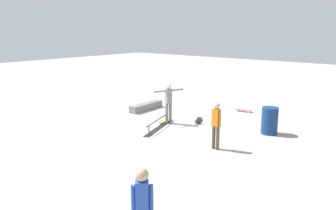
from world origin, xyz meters
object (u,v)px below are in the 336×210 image
object	(u,v)px
grind_rail	(158,124)
skater_main	(169,100)
skate_ledge	(146,106)
loose_skateboard_black	(199,120)
loose_skateboard_pink	(244,110)
trash_bin	(270,121)
skateboard_main	(166,121)
bystander_orange_shirt	(216,123)
bystander_blue_shirt	(142,208)

from	to	relation	value
grind_rail	skater_main	bearing A→B (deg)	172.07
skate_ledge	loose_skateboard_black	size ratio (longest dim) A/B	2.45
skate_ledge	skater_main	distance (m)	2.71
skate_ledge	skater_main	size ratio (longest dim) A/B	1.20
loose_skateboard_pink	loose_skateboard_black	size ratio (longest dim) A/B	1.02
skate_ledge	trash_bin	distance (m)	6.04
skateboard_main	bystander_orange_shirt	bearing A→B (deg)	-112.68
grind_rail	bystander_blue_shirt	world-z (taller)	bystander_blue_shirt
bystander_blue_shirt	loose_skateboard_pink	size ratio (longest dim) A/B	1.96
bystander_orange_shirt	bystander_blue_shirt	world-z (taller)	bystander_blue_shirt
bystander_blue_shirt	loose_skateboard_pink	xyz separation A→B (m)	(-10.42, -3.55, -0.84)
skater_main	loose_skateboard_pink	size ratio (longest dim) A/B	2.00
skate_ledge	bystander_blue_shirt	bearing A→B (deg)	42.89
bystander_blue_shirt	skater_main	bearing A→B (deg)	-95.57
grind_rail	loose_skateboard_pink	xyz separation A→B (m)	(-4.56, 1.25, -0.09)
skater_main	loose_skateboard_black	distance (m)	1.54
grind_rail	skateboard_main	distance (m)	0.95
skater_main	loose_skateboard_pink	xyz separation A→B (m)	(-3.72, 1.42, -0.88)
grind_rail	skate_ledge	xyz separation A→B (m)	(-1.99, -2.48, -0.00)
loose_skateboard_pink	skateboard_main	bearing A→B (deg)	-124.02
skate_ledge	skateboard_main	xyz separation A→B (m)	(1.10, 2.15, -0.09)
skate_ledge	bystander_orange_shirt	world-z (taller)	bystander_orange_shirt
grind_rail	loose_skateboard_pink	world-z (taller)	grind_rail
grind_rail	trash_bin	distance (m)	4.13
loose_skateboard_pink	skater_main	bearing A→B (deg)	-121.53
grind_rail	bystander_blue_shirt	bearing A→B (deg)	20.34
loose_skateboard_black	trash_bin	bearing A→B (deg)	69.75
skater_main	skateboard_main	size ratio (longest dim) A/B	2.05
skater_main	trash_bin	xyz separation A→B (m)	(-1.26, 3.71, -0.46)
skateboard_main	trash_bin	world-z (taller)	trash_bin
bystander_orange_shirt	loose_skateboard_pink	distance (m)	5.42
loose_skateboard_black	loose_skateboard_pink	bearing A→B (deg)	141.43
grind_rail	bystander_orange_shirt	xyz separation A→B (m)	(0.54, 2.90, 0.70)
loose_skateboard_black	skateboard_main	bearing A→B (deg)	-72.04
skater_main	loose_skateboard_black	world-z (taller)	skater_main
bystander_blue_shirt	trash_bin	bearing A→B (deg)	-123.16
skate_ledge	loose_skateboard_black	bearing A→B (deg)	86.77
loose_skateboard_black	trash_bin	distance (m)	2.96
bystander_blue_shirt	loose_skateboard_pink	bearing A→B (deg)	-113.33
loose_skateboard_pink	trash_bin	world-z (taller)	trash_bin
grind_rail	skater_main	xyz separation A→B (m)	(-0.84, -0.16, 0.79)
grind_rail	skate_ledge	size ratio (longest dim) A/B	1.14
grind_rail	loose_skateboard_black	world-z (taller)	grind_rail
bystander_orange_shirt	trash_bin	distance (m)	2.74
bystander_blue_shirt	trash_bin	distance (m)	8.06
skate_ledge	loose_skateboard_black	xyz separation A→B (m)	(0.18, 3.11, -0.09)
loose_skateboard_black	trash_bin	size ratio (longest dim) A/B	0.82
trash_bin	loose_skateboard_black	bearing A→B (deg)	-84.40
grind_rail	loose_skateboard_pink	distance (m)	4.73
bystander_blue_shirt	loose_skateboard_black	distance (m)	8.77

